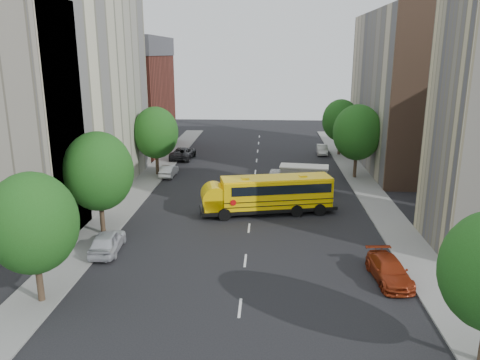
# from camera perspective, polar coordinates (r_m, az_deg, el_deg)

# --- Properties ---
(ground) EXTENTS (120.00, 120.00, 0.00)m
(ground) POSITION_cam_1_polar(r_m,az_deg,el_deg) (38.92, 1.22, -4.82)
(ground) COLOR black
(ground) RESTS_ON ground
(sidewalk_left) EXTENTS (3.00, 80.00, 0.12)m
(sidewalk_left) POSITION_cam_1_polar(r_m,az_deg,el_deg) (45.47, -13.17, -2.17)
(sidewalk_left) COLOR slate
(sidewalk_left) RESTS_ON ground
(sidewalk_right) EXTENTS (3.00, 80.00, 0.12)m
(sidewalk_right) POSITION_cam_1_polar(r_m,az_deg,el_deg) (44.78, 16.37, -2.67)
(sidewalk_right) COLOR slate
(sidewalk_right) RESTS_ON ground
(lane_markings) EXTENTS (0.15, 64.00, 0.01)m
(lane_markings) POSITION_cam_1_polar(r_m,az_deg,el_deg) (48.43, 1.68, -0.76)
(lane_markings) COLOR silver
(lane_markings) RESTS_ON ground
(building_left_cream) EXTENTS (10.00, 26.00, 20.00)m
(building_left_cream) POSITION_cam_1_polar(r_m,az_deg,el_deg) (46.86, -21.34, 10.12)
(building_left_cream) COLOR beige
(building_left_cream) RESTS_ON ground
(building_left_redbrick) EXTENTS (10.00, 15.00, 13.00)m
(building_left_redbrick) POSITION_cam_1_polar(r_m,az_deg,el_deg) (67.73, -13.38, 9.02)
(building_left_redbrick) COLOR maroon
(building_left_redbrick) RESTS_ON ground
(building_right_far) EXTENTS (10.00, 22.00, 18.00)m
(building_right_far) POSITION_cam_1_polar(r_m,az_deg,el_deg) (59.11, 20.09, 10.11)
(building_right_far) COLOR #BAAE91
(building_right_far) RESTS_ON ground
(building_right_sidewall) EXTENTS (10.10, 0.30, 18.00)m
(building_right_sidewall) POSITION_cam_1_polar(r_m,az_deg,el_deg) (48.69, 23.69, 8.85)
(building_right_sidewall) COLOR brown
(building_right_sidewall) RESTS_ON ground
(street_tree_0) EXTENTS (4.80, 4.80, 7.41)m
(street_tree_0) POSITION_cam_1_polar(r_m,az_deg,el_deg) (27.13, -23.97, -4.84)
(street_tree_0) COLOR #38281C
(street_tree_0) RESTS_ON ground
(street_tree_1) EXTENTS (5.12, 5.12, 7.90)m
(street_tree_1) POSITION_cam_1_polar(r_m,az_deg,el_deg) (35.80, -16.87, 1.01)
(street_tree_1) COLOR #38281C
(street_tree_1) RESTS_ON ground
(street_tree_2) EXTENTS (4.99, 4.99, 7.71)m
(street_tree_2) POSITION_cam_1_polar(r_m,az_deg,el_deg) (52.72, -10.23, 5.69)
(street_tree_2) COLOR #38281C
(street_tree_2) RESTS_ON ground
(street_tree_4) EXTENTS (5.25, 5.25, 8.10)m
(street_tree_4) POSITION_cam_1_polar(r_m,az_deg,el_deg) (52.12, 14.11, 5.64)
(street_tree_4) COLOR #38281C
(street_tree_4) RESTS_ON ground
(street_tree_5) EXTENTS (4.86, 4.86, 7.51)m
(street_tree_5) POSITION_cam_1_polar(r_m,az_deg,el_deg) (63.87, 12.16, 7.11)
(street_tree_5) COLOR #38281C
(street_tree_5) RESTS_ON ground
(school_bus) EXTENTS (11.89, 5.06, 3.27)m
(school_bus) POSITION_cam_1_polar(r_m,az_deg,el_deg) (39.84, 3.30, -1.60)
(school_bus) COLOR black
(school_bus) RESTS_ON ground
(safari_truck) EXTENTS (6.16, 2.91, 2.54)m
(safari_truck) POSITION_cam_1_polar(r_m,az_deg,el_deg) (47.10, 7.25, 0.34)
(safari_truck) COLOR black
(safari_truck) RESTS_ON ground
(parked_car_0) EXTENTS (2.15, 4.66, 1.54)m
(parked_car_0) POSITION_cam_1_polar(r_m,az_deg,el_deg) (33.82, -15.88, -7.20)
(parked_car_0) COLOR silver
(parked_car_0) RESTS_ON ground
(parked_car_1) EXTENTS (1.50, 3.96, 1.29)m
(parked_car_1) POSITION_cam_1_polar(r_m,az_deg,el_deg) (52.78, -8.67, 1.13)
(parked_car_1) COLOR silver
(parked_car_1) RESTS_ON ground
(parked_car_2) EXTENTS (2.92, 5.75, 1.56)m
(parked_car_2) POSITION_cam_1_polar(r_m,az_deg,el_deg) (61.31, -6.96, 3.28)
(parked_car_2) COLOR black
(parked_car_2) RESTS_ON ground
(parked_car_3) EXTENTS (2.33, 4.85, 1.36)m
(parked_car_3) POSITION_cam_1_polar(r_m,az_deg,el_deg) (30.07, 17.72, -10.44)
(parked_car_3) COLOR maroon
(parked_car_3) RESTS_ON ground
(parked_car_5) EXTENTS (1.55, 4.00, 1.30)m
(parked_car_5) POSITION_cam_1_polar(r_m,az_deg,el_deg) (64.65, 9.98, 3.67)
(parked_car_5) COLOR #ABABA5
(parked_car_5) RESTS_ON ground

